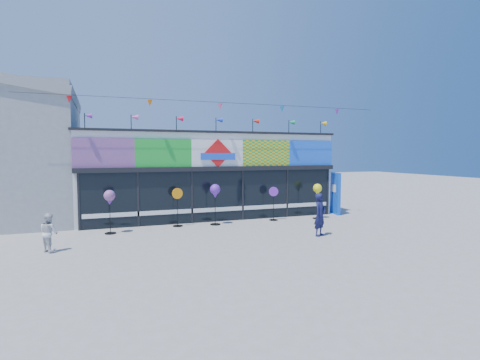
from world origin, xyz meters
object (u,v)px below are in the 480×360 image
spinner_3 (274,203)px  spinner_4 (317,191)px  spinner_0 (110,199)px  spinner_1 (178,206)px  blue_sign (335,193)px  spinner_2 (215,192)px  child (49,233)px  adult_man (320,215)px

spinner_3 → spinner_4: spinner_4 is taller
spinner_0 → spinner_1: (2.71, 0.56, -0.49)m
blue_sign → spinner_2: (-6.60, -0.72, 0.35)m
spinner_2 → child: spinner_2 is taller
spinner_2 → spinner_0: bearing=-175.4°
child → spinner_0: bearing=-79.6°
spinner_1 → child: 5.31m
spinner_1 → adult_man: bearing=-38.5°
spinner_4 → adult_man: size_ratio=1.03×
blue_sign → spinner_1: blue_sign is taller
spinner_3 → adult_man: bearing=-86.8°
blue_sign → spinner_4: bearing=-137.2°
blue_sign → child: (-12.76, -3.21, -0.45)m
spinner_4 → spinner_0: bearing=-179.2°
spinner_2 → adult_man: 4.66m
spinner_3 → adult_man: adult_man is taller
blue_sign → adult_man: blue_sign is taller
child → spinner_4: bearing=-117.2°
blue_sign → spinner_0: size_ratio=1.25×
spinner_1 → spinner_4: 6.58m
spinner_1 → spinner_2: (1.59, -0.21, 0.55)m
blue_sign → spinner_4: size_ratio=1.27×
blue_sign → spinner_4: 1.91m
blue_sign → spinner_2: 6.65m
spinner_0 → adult_man: bearing=-23.1°
spinner_4 → child: (-11.11, -2.27, -0.72)m
spinner_1 → spinner_2: spinner_2 is taller
spinner_1 → child: size_ratio=1.34×
spinner_4 → adult_man: 3.82m
adult_man → child: 9.25m
spinner_0 → child: (-1.85, -2.14, -0.74)m
spinner_4 → adult_man: spinner_4 is taller
child → spinner_3: bearing=-112.6°
spinner_0 → spinner_4: (9.26, 0.13, -0.02)m
spinner_2 → spinner_3: 2.90m
blue_sign → spinner_0: (-10.91, -1.07, 0.29)m
blue_sign → spinner_1: 8.21m
adult_man → spinner_2: bearing=100.5°
spinner_2 → adult_man: (3.04, -3.48, -0.61)m
spinner_0 → spinner_3: spinner_0 is taller
spinner_1 → child: spinner_1 is taller
spinner_0 → adult_man: size_ratio=1.05×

